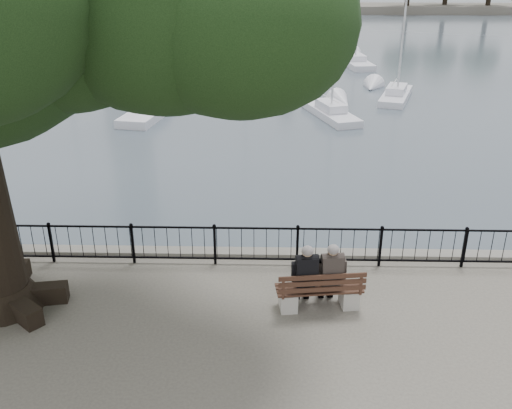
{
  "coord_description": "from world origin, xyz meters",
  "views": [
    {
      "loc": [
        0.3,
        -9.71,
        6.98
      ],
      "look_at": [
        0.0,
        2.5,
        1.6
      ],
      "focal_mm": 40.0,
      "sensor_mm": 36.0,
      "label": 1
    }
  ],
  "objects_px": {
    "lion_monument": "(288,18)",
    "bench": "(319,294)",
    "person_left": "(305,278)",
    "person_right": "(330,276)"
  },
  "relations": [
    {
      "from": "person_right",
      "to": "lion_monument",
      "type": "bearing_deg",
      "value": 89.55
    },
    {
      "from": "person_left",
      "to": "lion_monument",
      "type": "bearing_deg",
      "value": 88.93
    },
    {
      "from": "bench",
      "to": "lion_monument",
      "type": "relative_size",
      "value": 0.22
    },
    {
      "from": "person_right",
      "to": "lion_monument",
      "type": "relative_size",
      "value": 0.18
    },
    {
      "from": "person_left",
      "to": "person_right",
      "type": "xyz_separation_m",
      "value": [
        0.53,
        0.07,
        0.0
      ]
    },
    {
      "from": "person_left",
      "to": "lion_monument",
      "type": "distance_m",
      "value": 49.24
    },
    {
      "from": "person_right",
      "to": "person_left",
      "type": "bearing_deg",
      "value": -172.76
    },
    {
      "from": "lion_monument",
      "to": "bench",
      "type": "bearing_deg",
      "value": -90.7
    },
    {
      "from": "bench",
      "to": "person_right",
      "type": "relative_size",
      "value": 1.23
    },
    {
      "from": "lion_monument",
      "to": "person_left",
      "type": "bearing_deg",
      "value": -91.07
    }
  ]
}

